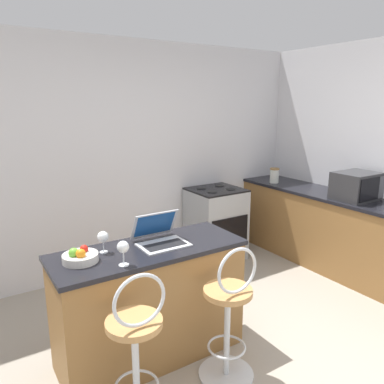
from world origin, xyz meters
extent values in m
cube|color=silver|center=(0.00, 2.41, 1.30)|extent=(12.00, 0.06, 2.60)
cube|color=olive|center=(-0.55, 0.79, 0.43)|extent=(1.39, 0.53, 0.86)
cube|color=black|center=(-0.55, 0.79, 0.87)|extent=(1.42, 0.56, 0.03)
cube|color=olive|center=(1.99, 0.94, 0.43)|extent=(0.58, 2.88, 0.86)
cube|color=black|center=(1.99, 0.94, 0.87)|extent=(0.61, 2.91, 0.03)
cylinder|color=silver|center=(-0.90, 0.29, 0.33)|extent=(0.04, 0.04, 0.64)
cylinder|color=#B7844C|center=(-0.90, 0.29, 0.66)|extent=(0.34, 0.34, 0.04)
torus|color=silver|center=(-0.90, 0.20, 0.86)|extent=(0.32, 0.02, 0.32)
cylinder|color=silver|center=(-0.20, 0.29, 0.01)|extent=(0.40, 0.40, 0.02)
cylinder|color=silver|center=(-0.20, 0.29, 0.33)|extent=(0.04, 0.04, 0.64)
torus|color=silver|center=(-0.20, 0.29, 0.23)|extent=(0.28, 0.28, 0.02)
cylinder|color=#B7844C|center=(-0.20, 0.29, 0.66)|extent=(0.34, 0.34, 0.04)
torus|color=silver|center=(-0.20, 0.20, 0.86)|extent=(0.32, 0.02, 0.32)
cube|color=#B7BABF|center=(-0.44, 0.77, 0.90)|extent=(0.36, 0.25, 0.01)
cube|color=black|center=(-0.44, 0.75, 0.90)|extent=(0.31, 0.14, 0.00)
cube|color=#B7BABF|center=(-0.44, 0.92, 1.02)|extent=(0.36, 0.12, 0.22)
cube|color=#19478C|center=(-0.44, 0.91, 1.02)|extent=(0.32, 0.10, 0.18)
cube|color=#2D2D30|center=(1.98, 0.85, 1.04)|extent=(0.46, 0.36, 0.30)
cube|color=black|center=(1.94, 0.66, 1.04)|extent=(0.32, 0.01, 0.24)
cube|color=#4C4C51|center=(2.15, 0.66, 1.04)|extent=(0.09, 0.01, 0.24)
cube|color=#9EA3A8|center=(0.99, 2.07, 0.44)|extent=(0.62, 0.58, 0.87)
cube|color=black|center=(0.99, 1.78, 0.40)|extent=(0.53, 0.01, 0.39)
cube|color=black|center=(0.99, 2.07, 0.88)|extent=(0.62, 0.58, 0.02)
cylinder|color=black|center=(0.85, 1.96, 0.90)|extent=(0.11, 0.11, 0.01)
cylinder|color=black|center=(1.13, 1.96, 0.90)|extent=(0.11, 0.11, 0.01)
cylinder|color=black|center=(0.85, 2.19, 0.90)|extent=(0.11, 0.11, 0.01)
cylinder|color=black|center=(1.13, 2.19, 0.90)|extent=(0.11, 0.11, 0.01)
cylinder|color=silver|center=(-0.86, 0.88, 0.89)|extent=(0.06, 0.06, 0.00)
cylinder|color=silver|center=(-0.86, 0.88, 0.94)|extent=(0.01, 0.01, 0.08)
sphere|color=silver|center=(-0.86, 0.88, 1.01)|extent=(0.08, 0.08, 0.08)
cylinder|color=silver|center=(1.86, 1.95, 0.98)|extent=(0.12, 0.12, 0.18)
cylinder|color=olive|center=(1.86, 1.95, 1.08)|extent=(0.12, 0.12, 0.02)
cylinder|color=silver|center=(-0.82, 0.60, 0.89)|extent=(0.07, 0.07, 0.00)
cylinder|color=silver|center=(-0.82, 0.60, 0.94)|extent=(0.01, 0.01, 0.09)
sphere|color=silver|center=(-0.82, 0.60, 1.02)|extent=(0.08, 0.08, 0.08)
cylinder|color=silver|center=(-1.04, 0.81, 0.92)|extent=(0.24, 0.24, 0.05)
sphere|color=red|center=(-1.01, 0.84, 0.96)|extent=(0.06, 0.06, 0.06)
sphere|color=orange|center=(-1.05, 0.77, 0.97)|extent=(0.06, 0.06, 0.06)
sphere|color=#66B233|center=(-1.09, 0.81, 0.97)|extent=(0.07, 0.07, 0.07)
camera|label=1|loc=(-1.66, -1.54, 1.93)|focal=35.00mm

